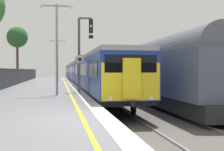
% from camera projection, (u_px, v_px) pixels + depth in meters
% --- Properties ---
extents(ground, '(17.40, 110.00, 1.21)m').
position_uv_depth(ground, '(171.00, 134.00, 9.91)').
color(ground, slate).
extents(commuter_train_at_platform, '(2.83, 62.74, 3.81)m').
position_uv_depth(commuter_train_at_platform, '(80.00, 72.00, 43.77)').
color(commuter_train_at_platform, navy).
rests_on(commuter_train_at_platform, ground).
extents(freight_train_adjacent_track, '(2.60, 41.11, 4.72)m').
position_uv_depth(freight_train_adjacent_track, '(124.00, 70.00, 32.65)').
color(freight_train_adjacent_track, '#232326').
rests_on(freight_train_adjacent_track, ground).
extents(signal_gantry, '(1.10, 0.24, 5.27)m').
position_uv_depth(signal_gantry, '(83.00, 45.00, 20.96)').
color(signal_gantry, '#47474C').
rests_on(signal_gantry, ground).
extents(speed_limit_sign, '(0.59, 0.08, 2.52)m').
position_uv_depth(speed_limit_sign, '(80.00, 69.00, 18.87)').
color(speed_limit_sign, '#59595B').
rests_on(speed_limit_sign, ground).
extents(platform_lamp_mid, '(2.00, 0.20, 5.52)m').
position_uv_depth(platform_lamp_mid, '(57.00, 42.00, 17.89)').
color(platform_lamp_mid, '#93999E').
rests_on(platform_lamp_mid, ground).
extents(platform_lamp_far, '(2.00, 0.20, 5.42)m').
position_uv_depth(platform_lamp_far, '(58.00, 57.00, 38.33)').
color(platform_lamp_far, '#93999E').
rests_on(platform_lamp_far, ground).
extents(background_tree_centre, '(3.14, 3.14, 8.08)m').
position_uv_depth(background_tree_centre, '(18.00, 38.00, 44.45)').
color(background_tree_centre, '#473323').
rests_on(background_tree_centre, ground).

